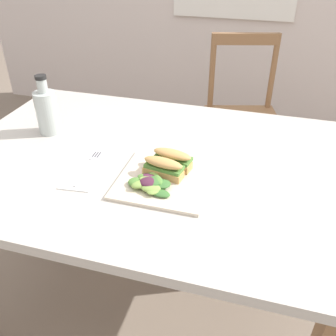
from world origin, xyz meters
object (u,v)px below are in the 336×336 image
(dining_table, at_px, (150,191))
(bottle_cold_brew, at_px, (47,113))
(sandwich_half_front, at_px, (163,167))
(chair_wooden_far, at_px, (242,117))
(fork_on_napkin, at_px, (89,165))
(plate_lunch, at_px, (164,180))
(sandwich_half_back, at_px, (172,159))

(dining_table, relative_size, bottle_cold_brew, 6.07)
(sandwich_half_front, bearing_deg, chair_wooden_far, 83.32)
(chair_wooden_far, height_order, fork_on_napkin, chair_wooden_far)
(dining_table, bearing_deg, chair_wooden_far, 78.52)
(chair_wooden_far, height_order, bottle_cold_brew, bottle_cold_brew)
(bottle_cold_brew, bearing_deg, chair_wooden_far, 57.84)
(dining_table, relative_size, chair_wooden_far, 1.42)
(chair_wooden_far, xyz_separation_m, bottle_cold_brew, (-0.59, -0.94, 0.36))
(bottle_cold_brew, bearing_deg, plate_lunch, -21.00)
(bottle_cold_brew, bearing_deg, fork_on_napkin, -36.11)
(plate_lunch, xyz_separation_m, sandwich_half_front, (-0.01, 0.01, 0.03))
(dining_table, xyz_separation_m, bottle_cold_brew, (-0.38, 0.07, 0.20))
(dining_table, bearing_deg, sandwich_half_back, -25.57)
(dining_table, distance_m, chair_wooden_far, 1.04)
(dining_table, relative_size, sandwich_half_front, 10.19)
(dining_table, distance_m, sandwich_half_front, 0.20)
(plate_lunch, bearing_deg, sandwich_half_back, 84.64)
(fork_on_napkin, bearing_deg, sandwich_half_front, 0.41)
(plate_lunch, xyz_separation_m, fork_on_napkin, (-0.24, 0.01, 0.00))
(sandwich_half_back, bearing_deg, plate_lunch, -95.36)
(plate_lunch, distance_m, bottle_cold_brew, 0.50)
(chair_wooden_far, bearing_deg, sandwich_half_back, -96.36)
(chair_wooden_far, xyz_separation_m, sandwich_half_back, (-0.12, -1.05, 0.33))
(sandwich_half_front, xyz_separation_m, fork_on_napkin, (-0.23, -0.00, -0.03))
(plate_lunch, height_order, sandwich_half_back, sandwich_half_back)
(plate_lunch, height_order, fork_on_napkin, plate_lunch)
(sandwich_half_front, bearing_deg, plate_lunch, -66.35)
(plate_lunch, height_order, bottle_cold_brew, bottle_cold_brew)
(sandwich_half_back, bearing_deg, sandwich_half_front, -103.02)
(dining_table, height_order, bottle_cold_brew, bottle_cold_brew)
(dining_table, height_order, plate_lunch, plate_lunch)
(sandwich_half_back, height_order, fork_on_napkin, sandwich_half_back)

